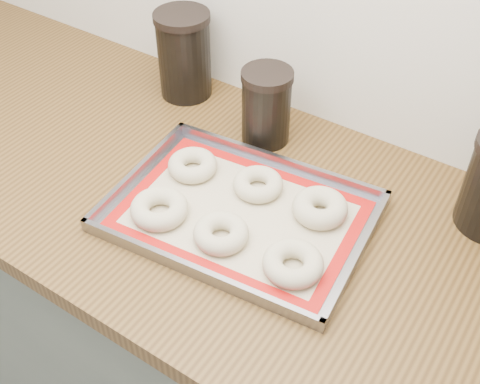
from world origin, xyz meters
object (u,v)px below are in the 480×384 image
Objects in this scene: baking_tray at (240,213)px; bagel_front_mid at (221,233)px; bagel_front_left at (159,209)px; bagel_back_left at (193,165)px; canister_mid at (266,106)px; bagel_back_right at (320,208)px; canister_left at (184,54)px; bagel_front_right at (293,263)px; bagel_back_mid at (258,184)px.

bagel_front_mid reaches higher than baking_tray.
bagel_back_left is at bearing 100.51° from bagel_front_left.
bagel_back_right is at bearing -35.18° from canister_mid.
canister_left reaches higher than bagel_back_right.
bagel_front_right reaches higher than bagel_back_left.
canister_left reaches higher than bagel_back_mid.
bagel_back_mid is (-0.01, 0.07, 0.01)m from baking_tray.
baking_tray is 5.10× the size of bagel_back_left.
canister_mid reaches higher than bagel_back_mid.
bagel_back_left is (-0.29, 0.11, -0.00)m from bagel_front_right.
bagel_front_mid and bagel_front_right have the same top height.
bagel_back_left is at bearing -50.04° from canister_left.
bagel_back_right is at bearing 6.53° from bagel_back_left.
canister_mid is at bearing 129.08° from bagel_front_right.
canister_left reaches higher than bagel_back_left.
bagel_back_right reaches higher than baking_tray.
bagel_back_mid is at bearing 96.07° from baking_tray.
canister_left reaches higher than bagel_front_mid.
bagel_front_left is at bearing -125.59° from bagel_back_mid.
baking_tray is 0.07m from bagel_front_mid.
bagel_front_right is at bearing -79.88° from bagel_back_right.
bagel_front_mid is 1.00× the size of bagel_back_left.
canister_left is (-0.32, 0.20, 0.08)m from bagel_back_mid.
bagel_front_mid is 0.14m from bagel_front_right.
bagel_back_left is (-0.14, 0.05, 0.01)m from baking_tray.
canister_mid is (0.24, -0.05, -0.02)m from canister_left.
bagel_front_right reaches higher than bagel_back_mid.
bagel_front_mid is at bearing -38.10° from bagel_back_left.
canister_left is 0.25m from canister_mid.
bagel_front_left is 0.27m from bagel_front_right.
bagel_front_right is 0.14m from bagel_back_right.
canister_mid reaches higher than bagel_front_right.
bagel_front_left is 0.42m from canister_left.
bagel_back_right is (0.12, 0.08, 0.02)m from baking_tray.
bagel_back_left is 0.49× the size of canister_left.
bagel_front_mid is 0.49× the size of canister_left.
baking_tray is 4.82× the size of bagel_front_right.
baking_tray is 0.15m from bagel_back_left.
bagel_front_mid and bagel_back_left have the same top height.
bagel_back_left reaches higher than bagel_back_mid.
bagel_back_mid is 0.13m from bagel_back_right.
canister_left is (-0.33, 0.27, 0.09)m from baking_tray.
canister_mid is (-0.09, 0.22, 0.07)m from baking_tray.
bagel_front_right is 0.37m from canister_mid.
bagel_back_mid is (-0.15, 0.13, -0.00)m from bagel_front_right.
bagel_back_left is 0.27m from bagel_back_right.
bagel_front_left reaches higher than bagel_back_left.
bagel_front_mid is 0.14m from bagel_back_mid.
baking_tray is 0.16m from bagel_front_right.
bagel_back_right reaches higher than bagel_back_mid.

